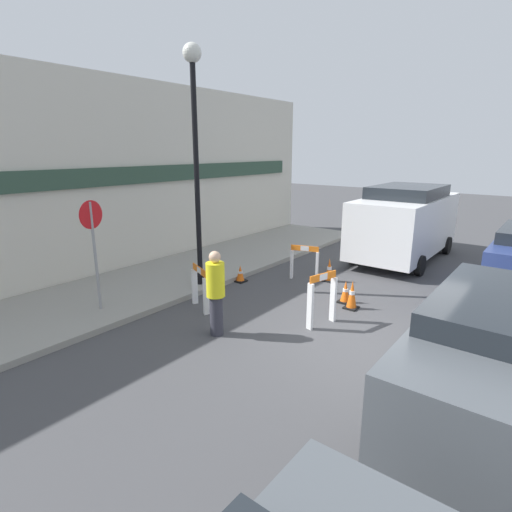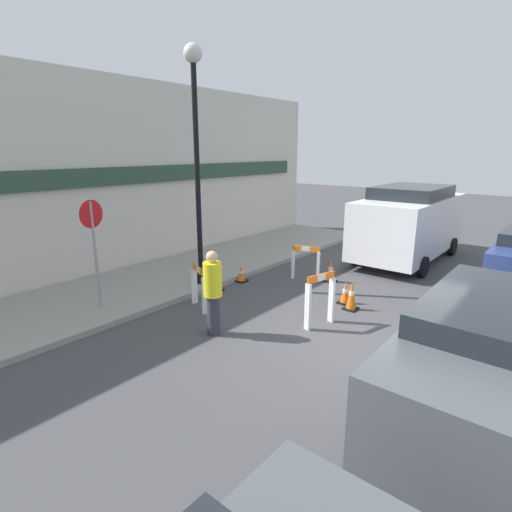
{
  "view_description": "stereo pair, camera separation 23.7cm",
  "coord_description": "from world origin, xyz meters",
  "px_view_note": "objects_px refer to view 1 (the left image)",
  "views": [
    {
      "loc": [
        -6.59,
        -2.36,
        3.53
      ],
      "look_at": [
        0.85,
        3.44,
        1.0
      ],
      "focal_mm": 28.0,
      "sensor_mm": 36.0,
      "label": 1
    },
    {
      "loc": [
        -6.45,
        -2.54,
        3.53
      ],
      "look_at": [
        0.85,
        3.44,
        1.0
      ],
      "focal_mm": 28.0,
      "sensor_mm": 36.0,
      "label": 2
    }
  ],
  "objects_px": {
    "person_worker": "(216,291)",
    "stop_sign": "(93,238)",
    "work_van": "(405,220)",
    "streetlamp_post": "(195,138)",
    "parked_car_1": "(500,356)"
  },
  "relations": [
    {
      "from": "person_worker",
      "to": "stop_sign",
      "type": "bearing_deg",
      "value": 100.36
    },
    {
      "from": "person_worker",
      "to": "work_van",
      "type": "xyz_separation_m",
      "value": [
        7.93,
        -0.98,
        0.4
      ]
    },
    {
      "from": "streetlamp_post",
      "to": "person_worker",
      "type": "height_order",
      "value": "streetlamp_post"
    },
    {
      "from": "stop_sign",
      "to": "parked_car_1",
      "type": "relative_size",
      "value": 0.52
    },
    {
      "from": "streetlamp_post",
      "to": "work_van",
      "type": "xyz_separation_m",
      "value": [
        6.18,
        -3.21,
        -2.48
      ]
    },
    {
      "from": "streetlamp_post",
      "to": "parked_car_1",
      "type": "distance_m",
      "value": 7.6
    },
    {
      "from": "work_van",
      "to": "streetlamp_post",
      "type": "bearing_deg",
      "value": 152.53
    },
    {
      "from": "streetlamp_post",
      "to": "stop_sign",
      "type": "bearing_deg",
      "value": 169.3
    },
    {
      "from": "stop_sign",
      "to": "parked_car_1",
      "type": "height_order",
      "value": "stop_sign"
    },
    {
      "from": "stop_sign",
      "to": "streetlamp_post",
      "type": "bearing_deg",
      "value": 156.52
    },
    {
      "from": "person_worker",
      "to": "work_van",
      "type": "distance_m",
      "value": 8.0
    },
    {
      "from": "streetlamp_post",
      "to": "parked_car_1",
      "type": "height_order",
      "value": "streetlamp_post"
    },
    {
      "from": "streetlamp_post",
      "to": "stop_sign",
      "type": "distance_m",
      "value": 3.35
    },
    {
      "from": "stop_sign",
      "to": "parked_car_1",
      "type": "distance_m",
      "value": 7.51
    },
    {
      "from": "streetlamp_post",
      "to": "work_van",
      "type": "relative_size",
      "value": 1.13
    }
  ]
}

